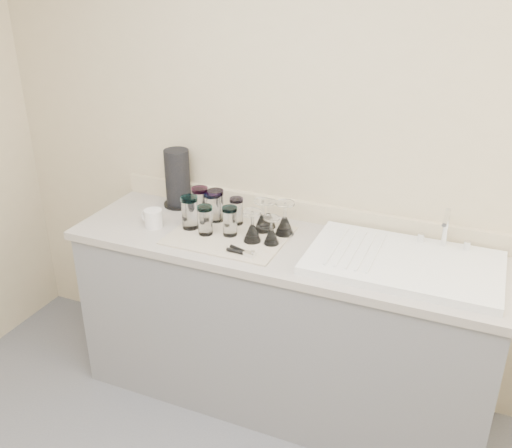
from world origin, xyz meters
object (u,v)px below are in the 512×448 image
at_px(tumbler_lavender, 230,221).
at_px(can_opener, 242,252).
at_px(white_mug, 153,218).
at_px(sink_unit, 404,262).
at_px(goblet_back_left, 263,220).
at_px(goblet_extra, 268,218).
at_px(tumbler_teal, 200,203).
at_px(goblet_back_right, 285,223).
at_px(tumbler_purple, 236,211).
at_px(tumbler_blue, 205,220).
at_px(paper_towel_roll, 178,179).
at_px(tumbler_cyan, 212,207).
at_px(goblet_front_left, 252,231).
at_px(goblet_front_right, 271,235).
at_px(tumbler_extra, 216,205).
at_px(tumbler_magenta, 190,212).

bearing_deg(tumbler_lavender, can_opener, -49.45).
distance_m(can_opener, white_mug, 0.54).
distance_m(sink_unit, goblet_back_left, 0.70).
xyz_separation_m(tumbler_lavender, goblet_extra, (0.13, 0.15, -0.03)).
relative_size(sink_unit, tumbler_teal, 5.02).
bearing_deg(tumbler_lavender, white_mug, -172.48).
distance_m(goblet_back_left, goblet_back_right, 0.11).
bearing_deg(tumbler_lavender, goblet_back_left, 40.74).
relative_size(goblet_back_left, can_opener, 1.10).
xyz_separation_m(tumbler_purple, goblet_back_right, (0.26, -0.02, -0.01)).
relative_size(sink_unit, tumbler_blue, 5.68).
relative_size(tumbler_blue, goblet_extra, 1.06).
height_order(goblet_back_right, goblet_extra, goblet_back_right).
relative_size(tumbler_purple, paper_towel_roll, 0.44).
bearing_deg(goblet_back_right, paper_towel_roll, 169.41).
distance_m(sink_unit, white_mug, 1.22).
relative_size(tumbler_cyan, paper_towel_roll, 0.48).
bearing_deg(goblet_back_left, tumbler_teal, 177.96).
relative_size(tumbler_cyan, goblet_back_right, 0.91).
height_order(sink_unit, goblet_front_left, sink_unit).
bearing_deg(goblet_front_right, goblet_back_left, 128.37).
distance_m(tumbler_blue, tumbler_extra, 0.16).
relative_size(sink_unit, tumbler_cyan, 5.54).
height_order(sink_unit, tumbler_extra, sink_unit).
bearing_deg(tumbler_lavender, tumbler_magenta, -178.63).
bearing_deg(goblet_extra, can_opener, -90.89).
relative_size(goblet_back_right, goblet_front_left, 1.07).
height_order(tumbler_magenta, goblet_back_right, same).
relative_size(goblet_extra, can_opener, 0.96).
distance_m(tumbler_magenta, tumbler_extra, 0.15).
xyz_separation_m(tumbler_teal, goblet_extra, (0.36, 0.03, -0.04)).
relative_size(tumbler_teal, goblet_back_right, 1.00).
relative_size(tumbler_cyan, tumbler_blue, 1.03).
distance_m(tumbler_extra, paper_towel_roll, 0.31).
height_order(sink_unit, tumbler_blue, sink_unit).
bearing_deg(goblet_extra, tumbler_blue, -142.41).
relative_size(tumbler_lavender, goblet_back_left, 0.92).
xyz_separation_m(tumbler_magenta, paper_towel_roll, (-0.20, 0.24, 0.06)).
bearing_deg(sink_unit, tumbler_magenta, -177.91).
bearing_deg(goblet_front_left, goblet_extra, 86.23).
xyz_separation_m(tumbler_purple, goblet_extra, (0.16, 0.02, -0.02)).
distance_m(tumbler_cyan, goblet_front_right, 0.39).
bearing_deg(tumbler_magenta, goblet_extra, 24.53).
bearing_deg(white_mug, tumbler_teal, 44.65).
height_order(tumbler_extra, goblet_back_left, tumbler_extra).
relative_size(tumbler_extra, goblet_back_left, 1.04).
bearing_deg(goblet_extra, tumbler_purple, -171.36).
xyz_separation_m(tumbler_teal, paper_towel_roll, (-0.19, 0.11, 0.06)).
xyz_separation_m(white_mug, paper_towel_roll, (-0.02, 0.29, 0.11)).
height_order(tumbler_extra, goblet_front_left, tumbler_extra).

